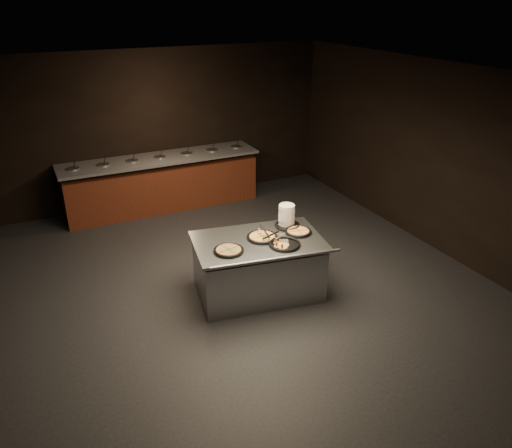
# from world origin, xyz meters

# --- Properties ---
(room) EXTENTS (7.02, 8.02, 2.92)m
(room) POSITION_xyz_m (0.00, 0.00, 1.45)
(room) COLOR black
(room) RESTS_ON ground
(salad_bar) EXTENTS (3.70, 0.83, 1.18)m
(salad_bar) POSITION_xyz_m (0.00, 3.56, 0.44)
(salad_bar) COLOR #5D2716
(salad_bar) RESTS_ON ground
(serving_counter) EXTENTS (1.86, 1.36, 0.81)m
(serving_counter) POSITION_xyz_m (0.32, 0.05, 0.39)
(serving_counter) COLOR #B1B4B8
(serving_counter) RESTS_ON ground
(plate_stack) EXTENTS (0.23, 0.23, 0.30)m
(plate_stack) POSITION_xyz_m (0.89, 0.31, 0.96)
(plate_stack) COLOR white
(plate_stack) RESTS_ON serving_counter
(pan_veggie_whole) EXTENTS (0.39, 0.39, 0.04)m
(pan_veggie_whole) POSITION_xyz_m (-0.16, -0.07, 0.83)
(pan_veggie_whole) COLOR black
(pan_veggie_whole) RESTS_ON serving_counter
(pan_cheese_whole) EXTENTS (0.41, 0.41, 0.04)m
(pan_cheese_whole) POSITION_xyz_m (0.39, 0.08, 0.83)
(pan_cheese_whole) COLOR black
(pan_cheese_whole) RESTS_ON serving_counter
(pan_cheese_slices_a) EXTENTS (0.36, 0.36, 0.04)m
(pan_cheese_slices_a) POSITION_xyz_m (0.87, 0.25, 0.83)
(pan_cheese_slices_a) COLOR black
(pan_cheese_slices_a) RESTS_ON serving_counter
(pan_cheese_slices_b) EXTENTS (0.41, 0.41, 0.04)m
(pan_cheese_slices_b) POSITION_xyz_m (0.56, -0.23, 0.83)
(pan_cheese_slices_b) COLOR black
(pan_cheese_slices_b) RESTS_ON serving_counter
(pan_veggie_slices) EXTENTS (0.37, 0.37, 0.04)m
(pan_veggie_slices) POSITION_xyz_m (0.91, 0.02, 0.83)
(pan_veggie_slices) COLOR black
(pan_veggie_slices) RESTS_ON serving_counter
(server_left) EXTENTS (0.12, 0.35, 0.17)m
(server_left) POSITION_xyz_m (0.41, 0.10, 0.90)
(server_left) COLOR #B1B4B8
(server_left) RESTS_ON serving_counter
(server_right) EXTENTS (0.34, 0.19, 0.17)m
(server_right) POSITION_xyz_m (0.48, -0.10, 0.90)
(server_right) COLOR #B1B4B8
(server_right) RESTS_ON serving_counter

